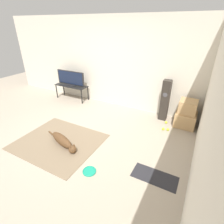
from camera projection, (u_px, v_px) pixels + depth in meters
ground_plane at (70, 136)px, 4.02m from camera, size 12.00×12.00×0.00m
wall_back at (113, 63)px, 5.09m from camera, size 8.00×0.06×2.55m
wall_right at (210, 111)px, 2.35m from camera, size 0.06×8.00×2.55m
area_rug at (59, 142)px, 3.83m from camera, size 1.73×1.49×0.01m
dog at (63, 141)px, 3.66m from camera, size 1.01×0.38×0.22m
frisbee at (89, 171)px, 3.06m from camera, size 0.24×0.24×0.03m
cardboard_box_lower at (185, 119)px, 4.37m from camera, size 0.49×0.50×0.37m
cardboard_box_upper at (188, 107)px, 4.21m from camera, size 0.40×0.41×0.32m
floor_speaker at (165, 100)px, 4.51m from camera, size 0.20×0.21×1.08m
tv_stand at (72, 87)px, 5.82m from camera, size 1.12×0.40×0.48m
tv at (71, 78)px, 5.69m from camera, size 1.05×0.20×0.47m
tennis_ball_by_boxes at (166, 122)px, 4.52m from camera, size 0.07×0.07×0.07m
tennis_ball_near_speaker at (163, 129)px, 4.24m from camera, size 0.07×0.07×0.07m
tennis_ball_loose_on_carpet at (168, 129)px, 4.21m from camera, size 0.07×0.07×0.07m
door_mat at (155, 177)px, 2.96m from camera, size 0.76×0.36×0.01m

